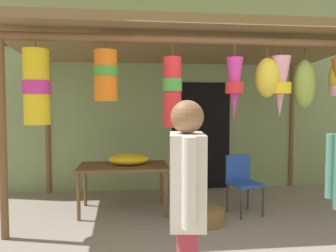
{
  "coord_description": "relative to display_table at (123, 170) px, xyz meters",
  "views": [
    {
      "loc": [
        -1.22,
        -3.85,
        1.53
      ],
      "look_at": [
        -0.66,
        1.02,
        1.26
      ],
      "focal_mm": 35.31,
      "sensor_mm": 36.0,
      "label": 1
    }
  ],
  "objects": [
    {
      "name": "shop_facade",
      "position": [
        1.32,
        1.36,
        1.58
      ],
      "size": [
        9.04,
        0.29,
        4.41
      ],
      "color": "#7A9360",
      "rests_on": "ground_plane"
    },
    {
      "name": "ground_plane",
      "position": [
        1.32,
        -1.01,
        -0.62
      ],
      "size": [
        30.0,
        30.0,
        0.0
      ],
      "primitive_type": "plane",
      "color": "gray"
    },
    {
      "name": "display_table",
      "position": [
        0.0,
        0.0,
        0.0
      ],
      "size": [
        1.29,
        0.79,
        0.69
      ],
      "color": "brown",
      "rests_on": "ground_plane"
    },
    {
      "name": "flower_heap_on_table",
      "position": [
        0.09,
        0.02,
        0.15
      ],
      "size": [
        0.59,
        0.42,
        0.17
      ],
      "color": "yellow",
      "rests_on": "display_table"
    },
    {
      "name": "vendor_in_orange",
      "position": [
        0.47,
        -2.77,
        0.31
      ],
      "size": [
        0.27,
        0.59,
        1.58
      ],
      "color": "#B23347",
      "rests_on": "ground_plane"
    },
    {
      "name": "wicker_basket_by_table",
      "position": [
        1.09,
        -0.68,
        -0.52
      ],
      "size": [
        0.47,
        0.47,
        0.21
      ],
      "primitive_type": "cylinder",
      "color": "brown",
      "rests_on": "ground_plane"
    },
    {
      "name": "folding_chair",
      "position": [
        1.71,
        -0.27,
        -0.12
      ],
      "size": [
        0.49,
        0.49,
        0.84
      ],
      "color": "#2347A8",
      "rests_on": "ground_plane"
    },
    {
      "name": "market_stall_canopy",
      "position": [
        1.02,
        -0.05,
        1.66
      ],
      "size": [
        5.09,
        2.62,
        2.61
      ],
      "color": "brown",
      "rests_on": "ground_plane"
    }
  ]
}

